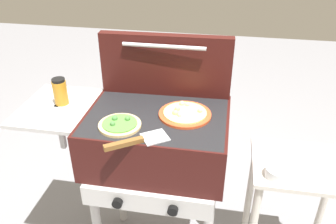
# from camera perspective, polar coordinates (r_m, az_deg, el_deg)

# --- Properties ---
(grill) EXTENTS (0.96, 0.53, 0.90)m
(grill) POSITION_cam_1_polar(r_m,az_deg,el_deg) (1.65, -2.23, -4.80)
(grill) COLOR #38110F
(grill) RESTS_ON ground_plane
(grill_lid_open) EXTENTS (0.63, 0.09, 0.30)m
(grill_lid_open) POSITION_cam_1_polar(r_m,az_deg,el_deg) (1.69, -0.38, 7.63)
(grill_lid_open) COLOR #38110F
(grill_lid_open) RESTS_ON grill
(pizza_cheese) EXTENTS (0.23, 0.23, 0.04)m
(pizza_cheese) POSITION_cam_1_polar(r_m,az_deg,el_deg) (1.56, 2.73, -0.25)
(pizza_cheese) COLOR #C64723
(pizza_cheese) RESTS_ON grill
(pizza_veggie) EXTENTS (0.18, 0.18, 0.03)m
(pizza_veggie) POSITION_cam_1_polar(r_m,az_deg,el_deg) (1.50, -7.84, -1.99)
(pizza_veggie) COLOR #E0C17F
(pizza_veggie) RESTS_ON grill
(sauce_jar) EXTENTS (0.07, 0.07, 0.13)m
(sauce_jar) POSITION_cam_1_polar(r_m,az_deg,el_deg) (1.71, -17.09, 3.19)
(sauce_jar) COLOR #B77A1E
(sauce_jar) RESTS_ON grill
(spatula) EXTENTS (0.25, 0.19, 0.02)m
(spatula) POSITION_cam_1_polar(r_m,az_deg,el_deg) (1.39, -5.07, -4.69)
(spatula) COLOR #B7BABF
(spatula) RESTS_ON grill
(prep_table) EXTENTS (0.44, 0.36, 0.72)m
(prep_table) POSITION_cam_1_polar(r_m,az_deg,el_deg) (1.81, 19.86, -12.89)
(prep_table) COLOR beige
(prep_table) RESTS_ON ground_plane
(topping_bowl_near) EXTENTS (0.10, 0.10, 0.04)m
(topping_bowl_near) POSITION_cam_1_polar(r_m,az_deg,el_deg) (1.57, 17.36, -9.38)
(topping_bowl_near) COLOR silver
(topping_bowl_near) RESTS_ON prep_table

